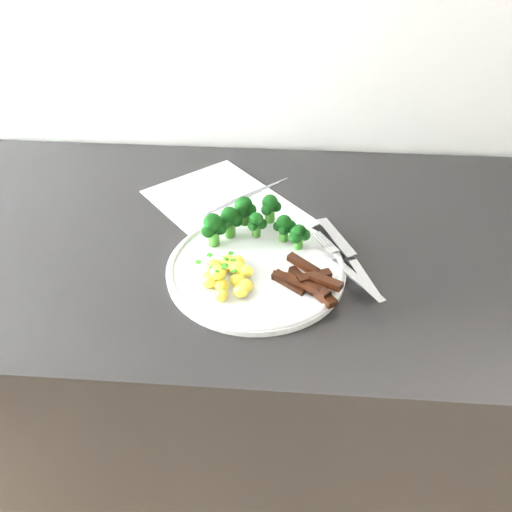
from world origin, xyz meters
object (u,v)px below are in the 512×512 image
Objects in this scene: broccoli at (251,220)px; potatoes at (226,273)px; plate at (256,268)px; knife at (355,266)px; fork at (348,269)px; beef_strips at (307,282)px; recipe_paper at (227,207)px; counter at (278,411)px.

broccoli reaches higher than potatoes.
plate is 1.40× the size of knife.
broccoli is 0.17m from fork.
plate is 0.09m from beef_strips.
recipe_paper is 0.27m from knife.
beef_strips reaches higher than plate.
beef_strips is 0.63× the size of fork.
potatoes is at bearing 175.91° from beef_strips.
knife is (0.16, -0.06, -0.04)m from broccoli.
broccoli is 1.78× the size of potatoes.
fork reaches higher than counter.
beef_strips is (0.12, -0.01, -0.00)m from potatoes.
counter is 0.50m from beef_strips.
plate is at bearing 177.87° from fork.
recipe_paper is at bearing 143.61° from knife.
plate is 0.15m from knife.
beef_strips is at bearing -74.74° from counter.
plate is 0.14m from fork.
potatoes reaches higher than knife.
plate is 1.61× the size of broccoli.
recipe_paper is 0.12m from broccoli.
knife is at bearing 5.59° from plate.
potatoes reaches higher than plate.
potatoes is at bearing -166.22° from knife.
knife reaches higher than counter.
potatoes is 0.12m from beef_strips.
broccoli is at bearing -170.11° from counter.
plate is at bearing -174.41° from knife.
fork is at bearing 8.62° from potatoes.
knife is at bearing 13.78° from potatoes.
broccoli is at bearing 160.18° from knife.
broccoli reaches higher than recipe_paper.
beef_strips is 0.07m from fork.
broccoli is at bearing 152.44° from fork.
plate reaches higher than recipe_paper.
recipe_paper is 0.21m from potatoes.
beef_strips is (0.09, -0.11, -0.02)m from broccoli.
potatoes is (-0.08, -0.12, 0.49)m from counter.
recipe_paper is 2.08× the size of fork.
knife is at bearing 37.18° from beef_strips.
plate is 2.62× the size of beef_strips.
plate is at bearing 38.16° from potatoes.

